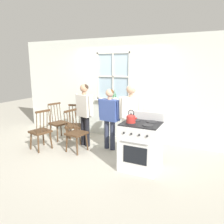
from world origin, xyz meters
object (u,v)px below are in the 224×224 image
Objects in this scene: chair_near_wall at (41,132)px; potted_plant at (114,98)px; person_teen_center at (110,114)px; person_adult_right at (131,113)px; stove at (141,145)px; person_elderly_left at (85,109)px; kettle at (131,118)px; chair_center_cluster at (76,133)px; chair_by_window at (58,123)px; chair_near_stove at (75,125)px.

potted_plant reaches higher than chair_near_wall.
potted_plant is at bearing 115.97° from person_teen_center.
person_adult_right reaches higher than stove.
person_adult_right reaches higher than chair_near_wall.
potted_plant reaches higher than stove.
person_teen_center is at bearing 21.07° from person_elderly_left.
person_elderly_left is at bearing 154.10° from kettle.
kettle is (1.49, -0.72, 0.10)m from person_elderly_left.
chair_by_window is at bearing 68.35° from chair_center_cluster.
chair_center_cluster is (0.81, 0.27, 0.00)m from chair_near_wall.
person_elderly_left is at bearing 160.30° from stove.
person_teen_center is at bearing 146.79° from stove.
chair_by_window and chair_center_cluster have the same top height.
chair_by_window is at bearing 166.00° from person_adult_right.
kettle is (0.30, -0.76, 0.08)m from person_adult_right.
chair_center_cluster is at bearing 122.61° from chair_near_wall.
potted_plant is at bearing -8.43° from chair_center_cluster.
chair_near_stove is 0.62× the size of person_adult_right.
chair_near_wall is at bearing -145.38° from person_teen_center.
stove is (1.64, -0.19, 0.03)m from chair_center_cluster.
chair_near_stove is (0.55, -0.01, 0.00)m from chair_by_window.
stove is 0.59m from kettle.
person_adult_right is at bearing -76.38° from chair_by_window.
chair_near_stove is at bearing 44.84° from chair_center_cluster.
chair_by_window is 0.62× the size of person_adult_right.
chair_near_wall is 2.17m from person_adult_right.
chair_by_window is 1.08m from chair_center_cluster.
potted_plant is (1.31, 0.78, 0.68)m from chair_by_window.
person_adult_right is (1.58, -0.08, 0.50)m from chair_near_stove.
chair_by_window is 1.00× the size of chair_center_cluster.
chair_center_cluster is 1.00× the size of chair_near_stove.
person_adult_right is 0.91m from stove.
kettle is (0.83, -0.78, 0.16)m from person_teen_center.
chair_center_cluster is at bearing -73.72° from person_elderly_left.
person_adult_right reaches higher than chair_near_stove.
kettle is (2.29, -0.05, 0.58)m from chair_near_wall.
person_elderly_left is 4.87× the size of potted_plant.
chair_near_wall is at bearing -172.00° from person_adult_right.
potted_plant reaches higher than chair_near_stove.
kettle is at bearing -55.71° from potted_plant.
potted_plant is at bearing 83.05° from person_elderly_left.
person_elderly_left reaches higher than chair_by_window.
person_elderly_left reaches higher than chair_near_wall.
person_teen_center reaches higher than chair_by_window.
chair_near_wall is 0.86m from chair_center_cluster.
chair_by_window and chair_near_stove have the same top height.
chair_near_wall is 3.09× the size of potted_plant.
stove reaches higher than chair_by_window.
potted_plant is (0.38, 0.90, 0.20)m from person_elderly_left.
kettle is at bearing -10.19° from person_elderly_left.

